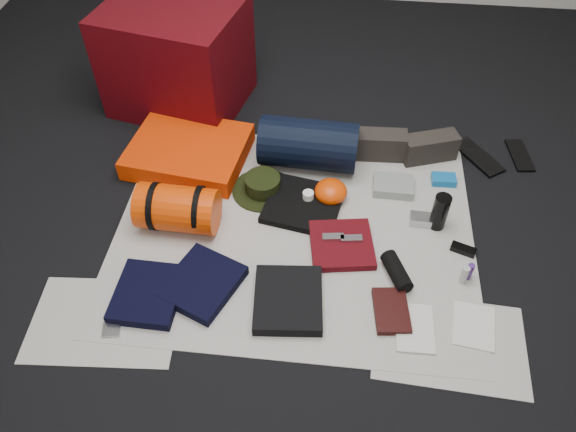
# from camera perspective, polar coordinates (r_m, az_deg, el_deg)

# --- Properties ---
(floor) EXTENTS (4.50, 4.50, 0.02)m
(floor) POSITION_cam_1_polar(r_m,az_deg,el_deg) (2.55, 0.65, -1.68)
(floor) COLOR black
(floor) RESTS_ON ground
(newspaper_mat) EXTENTS (1.60, 1.30, 0.01)m
(newspaper_mat) POSITION_cam_1_polar(r_m,az_deg,el_deg) (2.54, 0.65, -1.48)
(newspaper_mat) COLOR silver
(newspaper_mat) RESTS_ON floor
(newspaper_sheet_front_left) EXTENTS (0.61, 0.44, 0.00)m
(newspaper_sheet_front_left) POSITION_cam_1_polar(r_m,az_deg,el_deg) (2.37, -18.10, -10.07)
(newspaper_sheet_front_left) COLOR silver
(newspaper_sheet_front_left) RESTS_ON floor
(newspaper_sheet_front_right) EXTENTS (0.60, 0.43, 0.00)m
(newspaper_sheet_front_right) POSITION_cam_1_polar(r_m,az_deg,el_deg) (2.30, 16.06, -12.20)
(newspaper_sheet_front_right) COLOR silver
(newspaper_sheet_front_right) RESTS_ON floor
(red_cabinet) EXTENTS (0.78, 0.70, 0.56)m
(red_cabinet) POSITION_cam_1_polar(r_m,az_deg,el_deg) (3.17, -11.20, 15.57)
(red_cabinet) COLOR #4C050B
(red_cabinet) RESTS_ON floor
(sleeping_pad) EXTENTS (0.62, 0.53, 0.10)m
(sleeping_pad) POSITION_cam_1_polar(r_m,az_deg,el_deg) (2.89, -10.06, 6.50)
(sleeping_pad) COLOR #F13502
(sleeping_pad) RESTS_ON newspaper_mat
(stuff_sack) EXTENTS (0.36, 0.22, 0.21)m
(stuff_sack) POSITION_cam_1_polar(r_m,az_deg,el_deg) (2.53, -11.14, 0.74)
(stuff_sack) COLOR #E03A03
(stuff_sack) RESTS_ON newspaper_mat
(sack_strap_left) EXTENTS (0.02, 0.22, 0.22)m
(sack_strap_left) POSITION_cam_1_polar(r_m,az_deg,el_deg) (2.56, -13.30, 0.97)
(sack_strap_left) COLOR black
(sack_strap_left) RESTS_ON newspaper_mat
(sack_strap_right) EXTENTS (0.03, 0.22, 0.22)m
(sack_strap_right) POSITION_cam_1_polar(r_m,az_deg,el_deg) (2.50, -8.95, 0.63)
(sack_strap_right) COLOR black
(sack_strap_right) RESTS_ON newspaper_mat
(navy_duffel) EXTENTS (0.49, 0.27, 0.25)m
(navy_duffel) POSITION_cam_1_polar(r_m,az_deg,el_deg) (2.77, 2.09, 7.32)
(navy_duffel) COLOR black
(navy_duffel) RESTS_ON newspaper_mat
(boonie_brim) EXTENTS (0.39, 0.39, 0.01)m
(boonie_brim) POSITION_cam_1_polar(r_m,az_deg,el_deg) (2.71, -2.57, 2.68)
(boonie_brim) COLOR black
(boonie_brim) RESTS_ON newspaper_mat
(boonie_crown) EXTENTS (0.17, 0.17, 0.07)m
(boonie_crown) POSITION_cam_1_polar(r_m,az_deg,el_deg) (2.68, -2.60, 3.30)
(boonie_crown) COLOR black
(boonie_crown) RESTS_ON boonie_brim
(hiking_boot_left) EXTENTS (0.29, 0.12, 0.14)m
(hiking_boot_left) POSITION_cam_1_polar(r_m,az_deg,el_deg) (2.89, 9.10, 7.17)
(hiking_boot_left) COLOR #2C2723
(hiking_boot_left) RESTS_ON newspaper_mat
(hiking_boot_right) EXTENTS (0.29, 0.19, 0.14)m
(hiking_boot_right) POSITION_cam_1_polar(r_m,az_deg,el_deg) (2.93, 14.20, 6.78)
(hiking_boot_right) COLOR #2C2723
(hiking_boot_right) RESTS_ON newspaper_mat
(flip_flop_left) EXTENTS (0.25, 0.30, 0.02)m
(flip_flop_left) POSITION_cam_1_polar(r_m,az_deg,el_deg) (3.04, 18.75, 5.69)
(flip_flop_left) COLOR black
(flip_flop_left) RESTS_ON floor
(flip_flop_right) EXTENTS (0.12, 0.25, 0.01)m
(flip_flop_right) POSITION_cam_1_polar(r_m,az_deg,el_deg) (3.13, 22.47, 5.71)
(flip_flop_right) COLOR black
(flip_flop_right) RESTS_ON floor
(trousers_navy_a) EXTENTS (0.27, 0.30, 0.05)m
(trousers_navy_a) POSITION_cam_1_polar(r_m,az_deg,el_deg) (2.37, -14.05, -7.66)
(trousers_navy_a) COLOR black
(trousers_navy_a) RESTS_ON newspaper_mat
(trousers_navy_b) EXTENTS (0.36, 0.38, 0.05)m
(trousers_navy_b) POSITION_cam_1_polar(r_m,az_deg,el_deg) (2.35, -8.73, -6.76)
(trousers_navy_b) COLOR black
(trousers_navy_b) RESTS_ON newspaper_mat
(trousers_charcoal) EXTENTS (0.30, 0.33, 0.05)m
(trousers_charcoal) POSITION_cam_1_polar(r_m,az_deg,el_deg) (2.28, 0.02, -8.50)
(trousers_charcoal) COLOR black
(trousers_charcoal) RESTS_ON newspaper_mat
(black_tshirt) EXTENTS (0.39, 0.37, 0.03)m
(black_tshirt) POSITION_cam_1_polar(r_m,az_deg,el_deg) (2.62, 1.56, 1.16)
(black_tshirt) COLOR black
(black_tshirt) RESTS_ON newspaper_mat
(red_shirt) EXTENTS (0.31, 0.31, 0.04)m
(red_shirt) POSITION_cam_1_polar(r_m,az_deg,el_deg) (2.47, 5.48, -2.93)
(red_shirt) COLOR #4D080E
(red_shirt) RESTS_ON newspaper_mat
(orange_stuff_sack) EXTENTS (0.20, 0.20, 0.10)m
(orange_stuff_sack) POSITION_cam_1_polar(r_m,az_deg,el_deg) (2.64, 4.37, 2.49)
(orange_stuff_sack) COLOR #E03A03
(orange_stuff_sack) RESTS_ON newspaper_mat
(first_aid_pouch) EXTENTS (0.19, 0.14, 0.05)m
(first_aid_pouch) POSITION_cam_1_polar(r_m,az_deg,el_deg) (2.75, 10.62, 3.03)
(first_aid_pouch) COLOR gray
(first_aid_pouch) RESTS_ON newspaper_mat
(water_bottle) EXTENTS (0.09, 0.09, 0.18)m
(water_bottle) POSITION_cam_1_polar(r_m,az_deg,el_deg) (2.58, 15.18, 0.41)
(water_bottle) COLOR black
(water_bottle) RESTS_ON newspaper_mat
(speaker) EXTENTS (0.14, 0.20, 0.07)m
(speaker) POSITION_cam_1_polar(r_m,az_deg,el_deg) (2.39, 10.98, -5.56)
(speaker) COLOR black
(speaker) RESTS_ON newspaper_mat
(compact_camera) EXTENTS (0.11, 0.07, 0.04)m
(compact_camera) POSITION_cam_1_polar(r_m,az_deg,el_deg) (2.62, 13.43, -0.35)
(compact_camera) COLOR #AFAFB4
(compact_camera) RESTS_ON newspaper_mat
(cyan_case) EXTENTS (0.12, 0.08, 0.04)m
(cyan_case) POSITION_cam_1_polar(r_m,az_deg,el_deg) (2.84, 15.53, 3.59)
(cyan_case) COLOR #1062A3
(cyan_case) RESTS_ON newspaper_mat
(toiletry_purple) EXTENTS (0.03, 0.03, 0.08)m
(toiletry_purple) POSITION_cam_1_polar(r_m,az_deg,el_deg) (2.46, 17.95, -5.38)
(toiletry_purple) COLOR #462372
(toiletry_purple) RESTS_ON newspaper_mat
(toiletry_clear) EXTENTS (0.03, 0.03, 0.09)m
(toiletry_clear) POSITION_cam_1_polar(r_m,az_deg,el_deg) (2.44, 17.48, -5.73)
(toiletry_clear) COLOR #A9ADA8
(toiletry_clear) RESTS_ON newspaper_mat
(paperback_book) EXTENTS (0.16, 0.22, 0.03)m
(paperback_book) POSITION_cam_1_polar(r_m,az_deg,el_deg) (2.30, 10.44, -9.45)
(paperback_book) COLOR black
(paperback_book) RESTS_ON newspaper_mat
(map_booklet) EXTENTS (0.15, 0.22, 0.01)m
(map_booklet) POSITION_cam_1_polar(r_m,az_deg,el_deg) (2.29, 12.74, -11.04)
(map_booklet) COLOR silver
(map_booklet) RESTS_ON newspaper_mat
(map_printout) EXTENTS (0.19, 0.22, 0.01)m
(map_printout) POSITION_cam_1_polar(r_m,az_deg,el_deg) (2.36, 18.35, -10.53)
(map_printout) COLOR silver
(map_printout) RESTS_ON newspaper_mat
(sunglasses) EXTENTS (0.12, 0.08, 0.03)m
(sunglasses) POSITION_cam_1_polar(r_m,az_deg,el_deg) (2.57, 17.36, -3.26)
(sunglasses) COLOR black
(sunglasses) RESTS_ON newspaper_mat
(key_cluster) EXTENTS (0.08, 0.08, 0.01)m
(key_cluster) POSITION_cam_1_polar(r_m,az_deg,el_deg) (2.33, -17.48, -10.92)
(key_cluster) COLOR #AFAFB4
(key_cluster) RESTS_ON newspaper_mat
(tape_roll) EXTENTS (0.05, 0.05, 0.04)m
(tape_roll) POSITION_cam_1_polar(r_m,az_deg,el_deg) (2.62, 2.07, 2.12)
(tape_roll) COLOR white
(tape_roll) RESTS_ON black_tshirt
(energy_bar_a) EXTENTS (0.10, 0.05, 0.01)m
(energy_bar_a) POSITION_cam_1_polar(r_m,az_deg,el_deg) (2.46, 4.61, -2.13)
(energy_bar_a) COLOR #AFAFB4
(energy_bar_a) RESTS_ON red_shirt
(energy_bar_b) EXTENTS (0.10, 0.05, 0.01)m
(energy_bar_b) POSITION_cam_1_polar(r_m,az_deg,el_deg) (2.47, 6.46, -2.28)
(energy_bar_b) COLOR #AFAFB4
(energy_bar_b) RESTS_ON red_shirt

